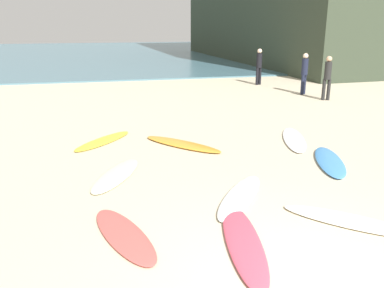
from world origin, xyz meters
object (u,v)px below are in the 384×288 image
Objects in this scene: surfboard_8 at (243,241)px; beachgoer_mid at (304,71)px; surfboard_6 at (240,196)px; surfboard_7 at (103,141)px; beachgoer_near at (259,65)px; surfboard_2 at (294,139)px; surfboard_3 at (116,175)px; surfboard_1 at (182,144)px; surfboard_5 at (350,221)px; surfboard_4 at (330,161)px; surfboard_0 at (124,235)px; beachgoer_far at (328,76)px.

beachgoer_mid reaches higher than surfboard_8.
surfboard_7 is (-2.37, 4.29, -0.01)m from surfboard_6.
beachgoer_mid is (8.89, 5.49, 0.98)m from surfboard_7.
surfboard_2 is at bearing -131.77° from beachgoer_near.
surfboard_3 is at bearing -141.70° from surfboard_2.
beachgoer_near is (8.04, 8.59, 0.99)m from surfboard_7.
surfboard_6 is 1.01× the size of surfboard_7.
surfboard_3 is 3.57m from surfboard_8.
surfboard_1 is 2.18m from surfboard_7.
surfboard_6 is (-1.41, 1.31, 0.01)m from surfboard_5.
beachgoer_near reaches higher than surfboard_2.
surfboard_3 is at bearing 5.33° from beachgoer_mid.
surfboard_4 reaches higher than surfboard_7.
surfboard_8 is 15.70m from beachgoer_near.
surfboard_3 is at bearing -1.35° from surfboard_6.
surfboard_1 is at bearing -116.50° from surfboard_5.
surfboard_1 is 1.17× the size of surfboard_3.
surfboard_3 is (0.02, 2.53, 0.00)m from surfboard_0.
surfboard_4 is at bearing 27.66° from beachgoer_mid.
surfboard_0 is 1.09× the size of beachgoer_far.
surfboard_6 is at bearing 48.12° from surfboard_4.
surfboard_0 is 2.37m from surfboard_6.
surfboard_8 is at bearing 144.04° from surfboard_3.
surfboard_5 is at bearing 77.01° from beachgoer_far.
beachgoer_far is at bearing 72.20° from surfboard_2.
surfboard_4 is at bearing 105.03° from surfboard_1.
surfboard_7 is (-5.03, 2.96, -0.01)m from surfboard_4.
beachgoer_far reaches higher than surfboard_2.
surfboard_5 is at bearing 164.85° from surfboard_7.
surfboard_1 is at bearing 49.38° from surfboard_0.
beachgoer_far is at bearing -116.44° from surfboard_8.
surfboard_2 is 6.57m from beachgoer_far.
surfboard_5 is 0.89× the size of surfboard_8.
surfboard_2 reaches higher than surfboard_7.
beachgoer_far is (6.76, 8.31, 0.96)m from surfboard_6.
surfboard_7 is at bearing -62.35° from surfboard_1.
surfboard_6 is (-2.73, -3.21, 0.01)m from surfboard_2.
surfboard_5 is 0.99× the size of surfboard_6.
surfboard_1 is at bearing -108.73° from surfboard_3.
surfboard_6 is 1.22× the size of beachgoer_far.
surfboard_6 is 0.89× the size of surfboard_8.
surfboard_3 is 0.95× the size of surfboard_5.
surfboard_8 reaches higher than surfboard_7.
surfboard_8 is at bearing -138.07° from beachgoer_near.
surfboard_1 is 1.11× the size of surfboard_4.
surfboard_2 is at bearing -151.13° from surfboard_7.
surfboard_4 reaches higher than surfboard_0.
beachgoer_mid is at bearing -161.57° from surfboard_5.
surfboard_5 is 1.93m from surfboard_8.
surfboard_2 is 1.88m from surfboard_4.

